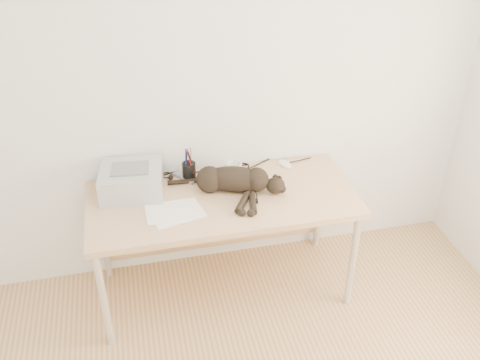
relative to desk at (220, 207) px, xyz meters
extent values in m
plane|color=white|center=(0.00, 0.27, 0.69)|extent=(3.50, 0.00, 3.50)
cube|color=tan|center=(0.00, -0.09, 0.11)|extent=(1.60, 0.70, 0.04)
cylinder|color=silver|center=(-0.75, -0.39, -0.26)|extent=(0.04, 0.04, 0.70)
cylinder|color=silver|center=(0.75, -0.39, -0.26)|extent=(0.04, 0.04, 0.70)
cylinder|color=silver|center=(-0.75, 0.21, -0.26)|extent=(0.04, 0.04, 0.70)
cylinder|color=silver|center=(0.75, 0.21, -0.26)|extent=(0.04, 0.04, 0.70)
cube|color=tan|center=(0.00, 0.24, -0.21)|extent=(1.48, 0.02, 0.60)
cube|color=#A5A5A9|center=(-0.52, 0.08, 0.22)|extent=(0.40, 0.35, 0.16)
cube|color=black|center=(-0.52, 0.08, 0.22)|extent=(0.31, 0.05, 0.10)
cube|color=slate|center=(-0.52, 0.08, 0.30)|extent=(0.23, 0.18, 0.01)
cube|color=white|center=(-0.29, -0.19, 0.14)|extent=(0.33, 0.27, 0.00)
cube|color=white|center=(-0.32, -0.17, 0.14)|extent=(0.29, 0.21, 0.00)
ellipsoid|color=black|center=(0.09, -0.03, 0.21)|extent=(0.41, 0.27, 0.16)
sphere|color=black|center=(-0.06, 0.01, 0.21)|extent=(0.16, 0.16, 0.16)
ellipsoid|color=black|center=(0.32, -0.12, 0.19)|extent=(0.14, 0.13, 0.10)
cone|color=black|center=(0.33, -0.07, 0.23)|extent=(0.05, 0.06, 0.05)
cone|color=black|center=(0.35, -0.08, 0.22)|extent=(0.05, 0.06, 0.05)
cylinder|color=black|center=(0.10, -0.18, 0.15)|extent=(0.11, 0.22, 0.04)
cylinder|color=black|center=(0.16, -0.20, 0.15)|extent=(0.11, 0.22, 0.04)
cylinder|color=black|center=(-0.19, 0.11, 0.15)|extent=(0.24, 0.10, 0.03)
imported|color=white|center=(0.12, 0.13, 0.18)|extent=(0.14, 0.14, 0.09)
cylinder|color=black|center=(-0.16, 0.16, 0.19)|extent=(0.08, 0.08, 0.11)
cylinder|color=#990C0C|center=(-0.18, 0.16, 0.27)|extent=(0.01, 0.01, 0.16)
cylinder|color=navy|center=(-0.15, 0.17, 0.27)|extent=(0.01, 0.01, 0.16)
cylinder|color=black|center=(-0.16, 0.14, 0.27)|extent=(0.01, 0.01, 0.16)
cube|color=slate|center=(-0.19, 0.16, 0.14)|extent=(0.14, 0.17, 0.02)
cube|color=black|center=(0.18, -0.11, 0.14)|extent=(0.07, 0.18, 0.02)
ellipsoid|color=white|center=(0.47, 0.19, 0.15)|extent=(0.11, 0.13, 0.04)
camera|label=1|loc=(-0.48, -2.66, 1.95)|focal=40.00mm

